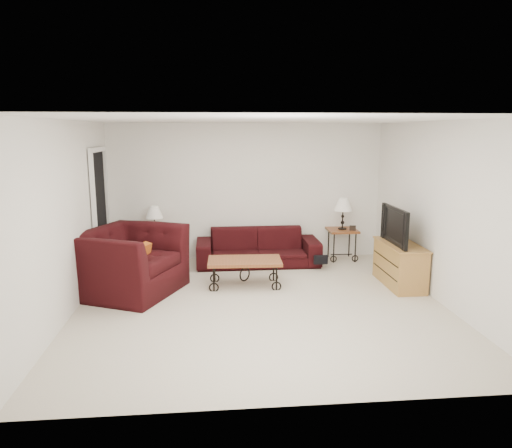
{
  "coord_description": "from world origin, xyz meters",
  "views": [
    {
      "loc": [
        -0.66,
        -6.23,
        2.36
      ],
      "look_at": [
        0.0,
        0.7,
        1.0
      ],
      "focal_mm": 33.47,
      "sensor_mm": 36.0,
      "label": 1
    }
  ],
  "objects": [
    {
      "name": "tv_stand",
      "position": [
        2.23,
        0.65,
        0.33
      ],
      "size": [
        0.46,
        1.1,
        0.66
      ],
      "primitive_type": "cube",
      "color": "#B17441",
      "rests_on": "ground"
    },
    {
      "name": "throw_pillow",
      "position": [
        -1.73,
        0.64,
        0.52
      ],
      "size": [
        0.28,
        0.44,
        0.43
      ],
      "primitive_type": "cube",
      "rotation": [
        0.0,
        0.0,
        1.14
      ],
      "color": "#B43C17",
      "rests_on": "armchair"
    },
    {
      "name": "ceiling",
      "position": [
        0.0,
        0.0,
        2.5
      ],
      "size": [
        5.0,
        5.0,
        0.0
      ],
      "primitive_type": "plane",
      "color": "white",
      "rests_on": "wall_back"
    },
    {
      "name": "backpack",
      "position": [
        1.19,
        1.65,
        0.24
      ],
      "size": [
        0.41,
        0.34,
        0.47
      ],
      "primitive_type": "ellipsoid",
      "rotation": [
        0.0,
        0.0,
        -0.2
      ],
      "color": "black",
      "rests_on": "ground"
    },
    {
      "name": "television",
      "position": [
        2.21,
        0.65,
        0.94
      ],
      "size": [
        0.13,
        0.99,
        0.57
      ],
      "primitive_type": "imported",
      "rotation": [
        0.0,
        0.0,
        -1.57
      ],
      "color": "black",
      "rests_on": "tv_stand"
    },
    {
      "name": "sofa",
      "position": [
        0.16,
        2.02,
        0.32
      ],
      "size": [
        2.18,
        0.85,
        0.64
      ],
      "primitive_type": "imported",
      "color": "black",
      "rests_on": "ground"
    },
    {
      "name": "wall_right",
      "position": [
        2.5,
        0.0,
        1.25
      ],
      "size": [
        0.02,
        5.0,
        2.5
      ],
      "primitive_type": "cube",
      "color": "white",
      "rests_on": "ground"
    },
    {
      "name": "photo_frame_right",
      "position": [
        1.9,
        2.05,
        0.63
      ],
      "size": [
        0.12,
        0.04,
        0.1
      ],
      "primitive_type": "cube",
      "rotation": [
        0.0,
        0.0,
        -0.21
      ],
      "color": "black",
      "rests_on": "side_table_right"
    },
    {
      "name": "photo_frame_left",
      "position": [
        -1.81,
        2.05,
        0.57
      ],
      "size": [
        0.11,
        0.02,
        0.09
      ],
      "primitive_type": "cube",
      "rotation": [
        0.0,
        0.0,
        0.03
      ],
      "color": "black",
      "rests_on": "side_table_left"
    },
    {
      "name": "lamp_left",
      "position": [
        -1.66,
        2.2,
        0.79
      ],
      "size": [
        0.34,
        0.34,
        0.53
      ],
      "primitive_type": null,
      "rotation": [
        0.0,
        0.0,
        -0.14
      ],
      "color": "black",
      "rests_on": "side_table_left"
    },
    {
      "name": "side_table_left",
      "position": [
        -1.66,
        2.2,
        0.26
      ],
      "size": [
        0.55,
        0.55,
        0.53
      ],
      "primitive_type": "cube",
      "rotation": [
        0.0,
        0.0,
        -0.14
      ],
      "color": "brown",
      "rests_on": "ground"
    },
    {
      "name": "wall_back",
      "position": [
        0.0,
        2.5,
        1.25
      ],
      "size": [
        5.0,
        0.02,
        2.5
      ],
      "primitive_type": "cube",
      "color": "white",
      "rests_on": "ground"
    },
    {
      "name": "wall_front",
      "position": [
        0.0,
        -2.5,
        1.25
      ],
      "size": [
        5.0,
        0.02,
        2.5
      ],
      "primitive_type": "cube",
      "color": "white",
      "rests_on": "ground"
    },
    {
      "name": "coffee_table",
      "position": [
        -0.16,
        0.83,
        0.21
      ],
      "size": [
        1.14,
        0.65,
        0.42
      ],
      "primitive_type": "cube",
      "rotation": [
        0.0,
        0.0,
        -0.04
      ],
      "color": "brown",
      "rests_on": "ground"
    },
    {
      "name": "lamp_right",
      "position": [
        1.75,
        2.2,
        0.87
      ],
      "size": [
        0.33,
        0.33,
        0.58
      ],
      "primitive_type": null,
      "rotation": [
        0.0,
        0.0,
        -0.0
      ],
      "color": "black",
      "rests_on": "side_table_right"
    },
    {
      "name": "armchair",
      "position": [
        -1.88,
        0.69,
        0.47
      ],
      "size": [
        1.77,
        1.86,
        0.95
      ],
      "primitive_type": "imported",
      "rotation": [
        0.0,
        0.0,
        1.14
      ],
      "color": "black",
      "rests_on": "ground"
    },
    {
      "name": "side_table_right",
      "position": [
        1.75,
        2.2,
        0.29
      ],
      "size": [
        0.53,
        0.53,
        0.58
      ],
      "primitive_type": "cube",
      "rotation": [
        0.0,
        0.0,
        -0.0
      ],
      "color": "brown",
      "rests_on": "ground"
    },
    {
      "name": "doorway",
      "position": [
        -2.47,
        1.65,
        1.02
      ],
      "size": [
        0.08,
        0.94,
        2.04
      ],
      "primitive_type": "cube",
      "color": "black",
      "rests_on": "ground"
    },
    {
      "name": "ground",
      "position": [
        0.0,
        0.0,
        0.0
      ],
      "size": [
        5.0,
        5.0,
        0.0
      ],
      "primitive_type": "plane",
      "color": "beige",
      "rests_on": "ground"
    },
    {
      "name": "wall_left",
      "position": [
        -2.5,
        0.0,
        1.25
      ],
      "size": [
        0.02,
        5.0,
        2.5
      ],
      "primitive_type": "cube",
      "color": "white",
      "rests_on": "ground"
    }
  ]
}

